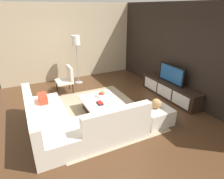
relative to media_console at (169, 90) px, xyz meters
The scene contains 14 objects.
ground_plane 2.41m from the media_console, 90.00° to the right, with size 14.00×14.00×0.00m, color #4C301C.
feature_wall_back 1.19m from the media_console, 90.00° to the left, with size 6.40×0.12×2.80m, color black.
side_wall_left 4.05m from the media_console, 145.54° to the right, with size 0.12×5.20×2.80m, color #C6B28E.
area_rug 2.41m from the media_console, 92.39° to the right, with size 3.06×2.46×0.01m, color tan.
media_console is the anchor object (origin of this frame).
television 0.53m from the media_console, 90.00° to the left, with size 1.02×0.06×0.56m.
sectional_couch 3.30m from the media_console, 81.12° to the right, with size 2.35×2.36×0.84m.
coffee_table 2.30m from the media_console, 92.49° to the right, with size 1.05×0.94×0.38m.
accent_chair_near 3.33m from the media_console, 124.08° to the right, with size 0.54×0.51×0.87m.
floor_lamp 3.52m from the media_console, 138.90° to the right, with size 0.30×0.30×1.74m.
ottoman 1.60m from the media_console, 53.59° to the right, with size 0.70×0.70×0.40m, color silver.
fruit_bowl 2.22m from the media_console, 97.18° to the right, with size 0.28×0.28×0.14m.
decorative_ball 1.62m from the media_console, 53.59° to the right, with size 0.24×0.24×0.24m, color #AD8451.
book_stack 2.42m from the media_console, 87.01° to the right, with size 0.21×0.13×0.05m.
Camera 1 is at (4.16, -1.67, 2.66)m, focal length 30.94 mm.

